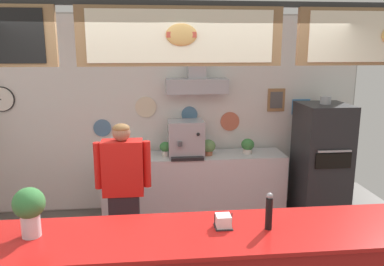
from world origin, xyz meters
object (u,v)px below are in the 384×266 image
(espresso_machine, at_px, (186,139))
(basil_vase, at_px, (29,209))
(pizza_oven, at_px, (321,162))
(potted_basil, at_px, (208,147))
(potted_sage, at_px, (134,147))
(potted_oregano, at_px, (248,146))
(pepper_grinder, at_px, (269,211))
(potted_thyme, at_px, (165,148))
(napkin_holder, at_px, (223,222))
(shop_worker, at_px, (124,193))

(espresso_machine, relative_size, basil_vase, 1.33)
(pizza_oven, relative_size, potted_basil, 7.80)
(potted_sage, xyz_separation_m, basil_vase, (-0.63, -2.45, 0.21))
(potted_oregano, xyz_separation_m, potted_basil, (-0.55, -0.02, 0.01))
(pepper_grinder, bearing_deg, potted_basil, 92.06)
(potted_thyme, distance_m, napkin_holder, 2.45)
(napkin_holder, bearing_deg, potted_thyme, 98.10)
(potted_basil, relative_size, napkin_holder, 1.59)
(potted_thyme, bearing_deg, napkin_holder, -81.90)
(potted_oregano, height_order, basil_vase, basil_vase)
(shop_worker, distance_m, espresso_machine, 1.46)
(pepper_grinder, bearing_deg, shop_worker, 132.13)
(potted_sage, xyz_separation_m, potted_basil, (1.00, -0.04, -0.01))
(napkin_holder, bearing_deg, pepper_grinder, -10.13)
(espresso_machine, bearing_deg, napkin_holder, -88.47)
(pizza_oven, relative_size, pepper_grinder, 5.97)
(shop_worker, xyz_separation_m, espresso_machine, (0.76, 1.22, 0.27))
(pizza_oven, height_order, basil_vase, pizza_oven)
(potted_thyme, relative_size, pepper_grinder, 0.70)
(pepper_grinder, bearing_deg, espresso_machine, 98.98)
(napkin_holder, bearing_deg, shop_worker, 124.12)
(potted_basil, height_order, basil_vase, basil_vase)
(napkin_holder, height_order, pepper_grinder, pepper_grinder)
(potted_basil, bearing_deg, potted_oregano, 2.52)
(shop_worker, relative_size, potted_sage, 7.08)
(pizza_oven, distance_m, napkin_holder, 2.81)
(shop_worker, distance_m, napkin_holder, 1.48)
(espresso_machine, bearing_deg, potted_sage, 177.98)
(potted_basil, bearing_deg, napkin_holder, -95.66)
(potted_basil, bearing_deg, pizza_oven, -8.93)
(potted_sage, relative_size, pepper_grinder, 0.79)
(potted_sage, bearing_deg, potted_basil, -2.13)
(potted_oregano, height_order, potted_basil, potted_basil)
(potted_thyme, bearing_deg, pizza_oven, -6.62)
(basil_vase, xyz_separation_m, pepper_grinder, (1.71, -0.07, -0.06))
(potted_basil, xyz_separation_m, pepper_grinder, (0.09, -2.48, 0.15))
(shop_worker, xyz_separation_m, basil_vase, (-0.56, -1.21, 0.37))
(potted_oregano, distance_m, pepper_grinder, 2.55)
(espresso_machine, height_order, potted_thyme, espresso_machine)
(potted_oregano, bearing_deg, shop_worker, -142.77)
(napkin_holder, bearing_deg, potted_basil, 84.34)
(potted_thyme, bearing_deg, potted_oregano, 0.92)
(potted_oregano, height_order, pepper_grinder, pepper_grinder)
(pizza_oven, relative_size, potted_sage, 7.61)
(potted_oregano, relative_size, potted_basil, 0.97)
(potted_oregano, bearing_deg, napkin_holder, -107.97)
(pizza_oven, bearing_deg, shop_worker, -159.37)
(pizza_oven, distance_m, pepper_grinder, 2.68)
(potted_basil, relative_size, basil_vase, 0.60)
(potted_thyme, relative_size, potted_basil, 0.92)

